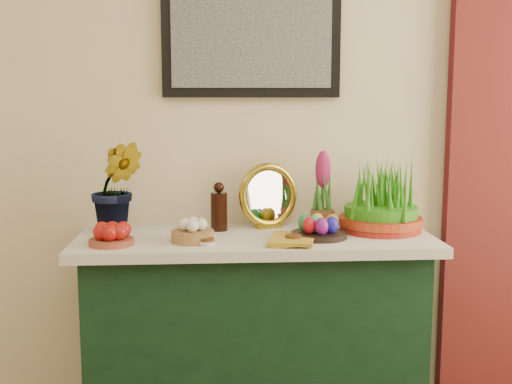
# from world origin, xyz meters

# --- Properties ---
(sideboard) EXTENTS (1.30, 0.45, 0.85)m
(sideboard) POSITION_xyz_m (-0.04, 2.00, 0.42)
(sideboard) COLOR #12331C
(sideboard) RESTS_ON ground
(tablecloth) EXTENTS (1.40, 0.55, 0.04)m
(tablecloth) POSITION_xyz_m (-0.04, 2.00, 0.87)
(tablecloth) COLOR silver
(tablecloth) RESTS_ON sideboard
(hyacinth_green) EXTENTS (0.27, 0.23, 0.49)m
(hyacinth_green) POSITION_xyz_m (-0.58, 2.09, 1.14)
(hyacinth_green) COLOR #316F23
(hyacinth_green) RESTS_ON tablecloth
(apple_bowl) EXTENTS (0.20, 0.20, 0.08)m
(apple_bowl) POSITION_xyz_m (-0.58, 1.87, 0.92)
(apple_bowl) COLOR brown
(apple_bowl) RESTS_ON tablecloth
(garlic_basket) EXTENTS (0.18, 0.18, 0.09)m
(garlic_basket) POSITION_xyz_m (-0.28, 1.90, 0.93)
(garlic_basket) COLOR #A97944
(garlic_basket) RESTS_ON tablecloth
(vinegar_cruet) EXTENTS (0.07, 0.07, 0.20)m
(vinegar_cruet) POSITION_xyz_m (-0.18, 2.11, 0.98)
(vinegar_cruet) COLOR black
(vinegar_cruet) RESTS_ON tablecloth
(mirror) EXTENTS (0.27, 0.16, 0.27)m
(mirror) POSITION_xyz_m (0.03, 2.17, 1.02)
(mirror) COLOR #B39626
(mirror) RESTS_ON tablecloth
(book) EXTENTS (0.19, 0.25, 0.03)m
(book) POSITION_xyz_m (0.01, 1.88, 0.90)
(book) COLOR gold
(book) RESTS_ON tablecloth
(spice_dish_left) EXTENTS (0.06, 0.06, 0.03)m
(spice_dish_left) POSITION_xyz_m (-0.22, 1.84, 0.90)
(spice_dish_left) COLOR silver
(spice_dish_left) RESTS_ON tablecloth
(spice_dish_right) EXTENTS (0.08, 0.08, 0.03)m
(spice_dish_right) POSITION_xyz_m (0.10, 1.86, 0.90)
(spice_dish_right) COLOR silver
(spice_dish_right) RESTS_ON tablecloth
(egg_plate) EXTENTS (0.25, 0.25, 0.09)m
(egg_plate) POSITION_xyz_m (0.21, 1.94, 0.93)
(egg_plate) COLOR black
(egg_plate) RESTS_ON tablecloth
(hyacinth_pink) EXTENTS (0.10, 0.10, 0.33)m
(hyacinth_pink) POSITION_xyz_m (0.25, 2.10, 1.04)
(hyacinth_pink) COLOR brown
(hyacinth_pink) RESTS_ON tablecloth
(wheatgrass_sabzeh) EXTENTS (0.34, 0.34, 0.28)m
(wheatgrass_sabzeh) POSITION_xyz_m (0.48, 2.05, 1.01)
(wheatgrass_sabzeh) COLOR maroon
(wheatgrass_sabzeh) RESTS_ON tablecloth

